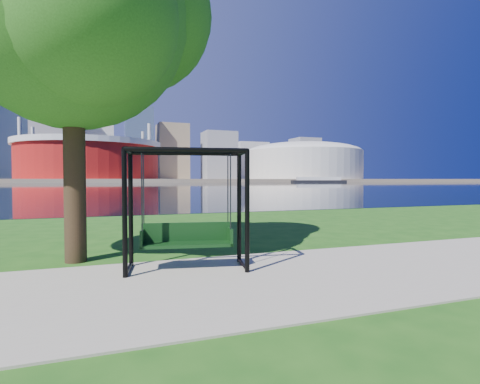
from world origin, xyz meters
TOP-DOWN VIEW (x-y plane):
  - ground at (0.00, 0.00)m, footprint 900.00×900.00m
  - path at (0.00, -0.50)m, footprint 120.00×4.00m
  - river at (0.00, 102.00)m, footprint 900.00×180.00m
  - far_bank at (0.00, 306.00)m, footprint 900.00×228.00m
  - stadium at (-10.00, 235.00)m, footprint 83.00×83.00m
  - arena at (135.00, 235.00)m, footprint 84.00×84.00m
  - skyline at (-4.27, 319.39)m, footprint 392.00×66.00m
  - swing at (-0.60, 0.63)m, footprint 2.37×1.35m
  - park_tree at (-2.69, 2.19)m, footprint 6.12×5.53m
  - barge at (114.13, 180.63)m, footprint 31.76×16.47m

SIDE VIEW (x-z plane):
  - ground at x=0.00m, z-range 0.00..0.00m
  - river at x=0.00m, z-range 0.00..0.02m
  - path at x=0.00m, z-range 0.00..0.03m
  - far_bank at x=0.00m, z-range 0.00..2.00m
  - swing at x=-0.60m, z-range -0.04..2.25m
  - barge at x=114.13m, z-range -0.14..2.93m
  - park_tree at x=-2.69m, z-range 1.48..9.08m
  - stadium at x=-10.00m, z-range -1.77..30.23m
  - arena at x=135.00m, z-range 2.59..29.15m
  - skyline at x=-4.27m, z-range -12.36..84.14m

